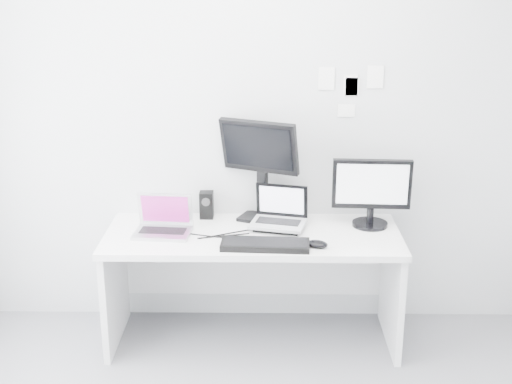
% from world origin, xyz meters
% --- Properties ---
extents(back_wall, '(3.60, 0.00, 3.60)m').
position_xyz_m(back_wall, '(0.00, 1.60, 1.35)').
color(back_wall, '#B8BABD').
rests_on(back_wall, ground).
extents(desk, '(1.80, 0.70, 0.73)m').
position_xyz_m(desk, '(0.00, 1.25, 0.36)').
color(desk, white).
rests_on(desk, ground).
extents(macbook, '(0.36, 0.28, 0.25)m').
position_xyz_m(macbook, '(-0.55, 1.21, 0.86)').
color(macbook, '#B1B2B6').
rests_on(macbook, desk).
extents(speaker, '(0.10, 0.10, 0.17)m').
position_xyz_m(speaker, '(-0.30, 1.52, 0.82)').
color(speaker, black).
rests_on(speaker, desk).
extents(dell_laptop, '(0.38, 0.32, 0.27)m').
position_xyz_m(dell_laptop, '(0.15, 1.32, 0.87)').
color(dell_laptop, '#ADAFB4').
rests_on(dell_laptop, desk).
extents(rear_monitor, '(0.53, 0.37, 0.68)m').
position_xyz_m(rear_monitor, '(0.04, 1.48, 1.07)').
color(rear_monitor, black).
rests_on(rear_monitor, desk).
extents(samsung_monitor, '(0.50, 0.25, 0.44)m').
position_xyz_m(samsung_monitor, '(0.73, 1.39, 0.95)').
color(samsung_monitor, black).
rests_on(samsung_monitor, desk).
extents(keyboard, '(0.52, 0.21, 0.03)m').
position_xyz_m(keyboard, '(0.08, 1.02, 0.75)').
color(keyboard, black).
rests_on(keyboard, desk).
extents(mouse, '(0.15, 0.12, 0.04)m').
position_xyz_m(mouse, '(0.38, 1.03, 0.75)').
color(mouse, black).
rests_on(mouse, desk).
extents(wall_note_0, '(0.10, 0.00, 0.14)m').
position_xyz_m(wall_note_0, '(0.45, 1.59, 1.62)').
color(wall_note_0, white).
rests_on(wall_note_0, back_wall).
extents(wall_note_1, '(0.09, 0.00, 0.13)m').
position_xyz_m(wall_note_1, '(0.60, 1.59, 1.58)').
color(wall_note_1, white).
rests_on(wall_note_1, back_wall).
extents(wall_note_2, '(0.10, 0.00, 0.14)m').
position_xyz_m(wall_note_2, '(0.75, 1.59, 1.63)').
color(wall_note_2, white).
rests_on(wall_note_2, back_wall).
extents(wall_note_3, '(0.11, 0.00, 0.08)m').
position_xyz_m(wall_note_3, '(0.58, 1.59, 1.42)').
color(wall_note_3, white).
rests_on(wall_note_3, back_wall).
extents(wall_note_4, '(0.09, 0.00, 0.11)m').
position_xyz_m(wall_note_4, '(0.61, 1.59, 1.57)').
color(wall_note_4, white).
rests_on(wall_note_4, back_wall).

